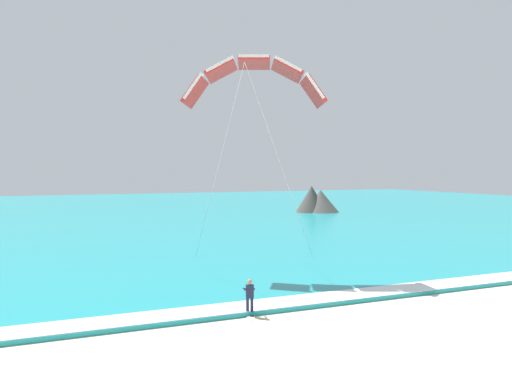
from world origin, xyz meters
name	(u,v)px	position (x,y,z in m)	size (l,w,h in m)	color
sea	(104,213)	(0.00, 71.92, 0.10)	(200.00, 120.00, 0.20)	teal
surf_foam	(270,303)	(0.00, 12.92, 0.22)	(200.00, 1.88, 0.04)	white
surfboard	(250,316)	(-1.45, 12.03, 0.03)	(0.77, 1.47, 0.09)	white
kitesurfer	(250,296)	(-1.45, 12.05, 0.94)	(0.61, 0.60, 1.69)	#191E38
kite_primary	(254,77)	(2.45, 20.54, 12.39)	(8.56, 10.53, 12.49)	red
headland_right	(317,203)	(30.05, 59.85, 1.56)	(8.01, 8.53, 4.20)	#665B51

